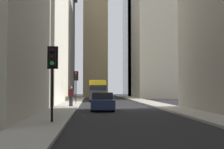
% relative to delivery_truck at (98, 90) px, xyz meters
% --- Properties ---
extents(ground_plane, '(135.00, 135.00, 0.00)m').
position_rel_delivery_truck_xyz_m(ground_plane, '(-15.38, -1.40, -1.46)').
color(ground_plane, black).
extents(sidewalk_right, '(90.00, 2.20, 0.14)m').
position_rel_delivery_truck_xyz_m(sidewalk_right, '(-15.38, 3.10, -1.39)').
color(sidewalk_right, '#A8A399').
rests_on(sidewalk_right, ground_plane).
extents(sidewalk_left, '(90.00, 2.20, 0.14)m').
position_rel_delivery_truck_xyz_m(sidewalk_left, '(-15.38, -5.90, -1.39)').
color(sidewalk_left, '#A8A399').
rests_on(sidewalk_left, ground_plane).
extents(building_left_far, '(17.35, 10.00, 23.49)m').
position_rel_delivery_truck_xyz_m(building_left_far, '(16.54, -12.00, 10.29)').
color(building_left_far, beige).
rests_on(building_left_far, ground_plane).
extents(building_right_far, '(16.67, 10.50, 22.58)m').
position_rel_delivery_truck_xyz_m(building_right_far, '(12.65, 9.19, 9.84)').
color(building_right_far, gray).
rests_on(building_right_far, ground_plane).
extents(church_spire, '(5.13, 5.13, 35.11)m').
position_rel_delivery_truck_xyz_m(church_spire, '(18.69, 0.09, 16.92)').
color(church_spire, '#9E8966').
rests_on(church_spire, ground_plane).
extents(delivery_truck, '(6.46, 2.25, 2.84)m').
position_rel_delivery_truck_xyz_m(delivery_truck, '(0.00, 0.00, 0.00)').
color(delivery_truck, yellow).
rests_on(delivery_truck, ground_plane).
extents(sedan_navy, '(4.30, 1.78, 1.42)m').
position_rel_delivery_truck_xyz_m(sedan_navy, '(-19.16, -0.00, -0.80)').
color(sedan_navy, navy).
rests_on(sedan_navy, ground_plane).
extents(traffic_light_foreground, '(0.43, 0.52, 3.64)m').
position_rel_delivery_truck_xyz_m(traffic_light_foreground, '(-28.98, 2.71, 1.35)').
color(traffic_light_foreground, black).
rests_on(traffic_light_foreground, sidewalk_right).
extents(traffic_light_midblock, '(0.43, 0.52, 3.60)m').
position_rel_delivery_truck_xyz_m(traffic_light_midblock, '(-6.45, 2.63, 1.32)').
color(traffic_light_midblock, black).
rests_on(traffic_light_midblock, sidewalk_right).
extents(pedestrian, '(0.26, 0.44, 1.75)m').
position_rel_delivery_truck_xyz_m(pedestrian, '(-15.31, 2.65, -0.36)').
color(pedestrian, '#33333D').
rests_on(pedestrian, sidewalk_right).
extents(discarded_bottle, '(0.07, 0.07, 0.27)m').
position_rel_delivery_truck_xyz_m(discarded_bottle, '(-11.05, 2.44, -1.21)').
color(discarded_bottle, '#999EA3').
rests_on(discarded_bottle, sidewalk_right).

